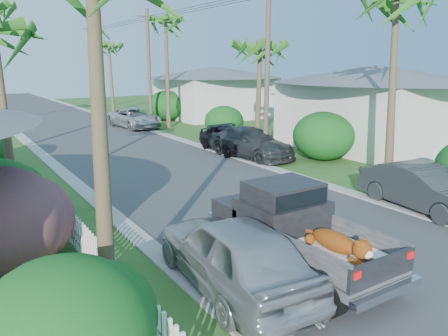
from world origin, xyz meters
TOP-DOWN VIEW (x-y plane):
  - ground at (0.00, 0.00)m, footprint 120.00×120.00m
  - road at (0.00, 25.00)m, footprint 8.00×100.00m
  - curb_left at (-4.30, 25.00)m, footprint 0.60×100.00m
  - curb_right at (4.30, 25.00)m, footprint 0.60×100.00m
  - pickup_truck at (-1.73, 2.69)m, footprint 1.98×5.12m
  - parked_car_rn at (4.84, 3.36)m, footprint 2.18×4.81m
  - parked_car_rm at (5.00, 13.49)m, footprint 2.74×5.53m
  - parked_car_rf at (4.73, 15.40)m, footprint 2.18×4.60m
  - parked_car_rd at (3.89, 27.24)m, footprint 2.96×5.63m
  - parked_car_ln at (-3.60, 2.41)m, footprint 2.43×5.11m
  - palm_r_b at (6.60, 15.00)m, footprint 4.40×4.40m
  - palm_r_c at (6.20, 26.00)m, footprint 4.40×4.40m
  - palm_r_d at (6.50, 40.00)m, footprint 4.40×4.40m
  - shrub_l_a at (-7.50, 1.00)m, footprint 2.60×2.86m
  - shrub_r_b at (7.80, 11.00)m, footprint 3.00×3.30m
  - shrub_r_c at (7.50, 20.00)m, footprint 2.60×2.86m
  - shrub_r_d at (8.00, 30.00)m, footprint 3.20×3.52m
  - picket_fence at (-6.00, 5.50)m, footprint 0.10×11.00m
  - house_right_near at (13.00, 12.00)m, footprint 8.00×9.00m
  - house_right_far at (13.00, 30.00)m, footprint 9.00×8.00m
  - utility_pole_b at (5.60, 13.00)m, footprint 1.60×0.26m
  - utility_pole_c at (5.60, 28.00)m, footprint 1.60×0.26m
  - utility_pole_d at (5.60, 43.00)m, footprint 1.60×0.26m

SIDE VIEW (x-z plane):
  - ground at x=0.00m, z-range 0.00..0.00m
  - road at x=0.00m, z-range 0.00..0.02m
  - curb_left at x=-4.30m, z-range 0.00..0.06m
  - curb_right at x=4.30m, z-range 0.00..0.06m
  - picket_fence at x=-6.00m, z-range 0.00..1.00m
  - parked_car_rd at x=3.89m, z-range 0.00..1.51m
  - parked_car_rf at x=4.73m, z-range 0.00..1.52m
  - parked_car_rn at x=4.84m, z-range 0.00..1.53m
  - parked_car_rm at x=5.00m, z-range 0.00..1.54m
  - parked_car_ln at x=-3.60m, z-range 0.00..1.69m
  - pickup_truck at x=-1.73m, z-range -0.02..2.04m
  - shrub_r_c at x=7.50m, z-range 0.00..2.10m
  - shrub_l_a at x=-7.50m, z-range 0.00..2.20m
  - shrub_r_b at x=7.80m, z-range 0.00..2.50m
  - shrub_r_d at x=8.00m, z-range 0.00..2.60m
  - house_right_far at x=13.00m, z-range -0.18..4.42m
  - house_right_near at x=13.00m, z-range -0.18..4.62m
  - utility_pole_b at x=5.60m, z-range 0.10..9.10m
  - utility_pole_c at x=5.60m, z-range 0.10..9.10m
  - utility_pole_d at x=5.60m, z-range 0.10..9.10m
  - palm_r_b at x=6.60m, z-range 2.35..9.55m
  - palm_r_d at x=6.50m, z-range 2.73..10.74m
  - palm_r_c at x=6.20m, z-range 3.41..12.81m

